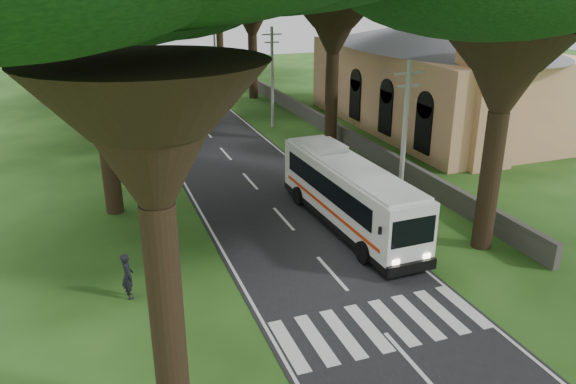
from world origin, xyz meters
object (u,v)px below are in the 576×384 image
Objects in this scene: distant_car_b at (132,73)px; pedestrian at (128,276)px; church at (438,67)px; pole_near at (404,140)px; pole_far at (215,48)px; distant_car_c at (159,65)px; pole_mid at (272,76)px; distant_car_a at (146,94)px; coach_bus at (348,193)px.

distant_car_b is 2.20× the size of pedestrian.
pole_near is at bearing -128.50° from church.
pole_far reaches higher than distant_car_c.
distant_car_a is at bearing 120.63° from pole_mid.
coach_bus reaches higher than distant_car_c.
church is at bearing -63.18° from pole_far.
pole_mid is (0.00, 20.00, 0.00)m from pole_near.
church is at bearing -62.74° from pedestrian.
coach_bus is 2.77× the size of distant_car_c.
church is 13.16m from pole_mid.
pedestrian is (-13.60, -42.95, -3.25)m from pole_far.
pole_far is at bearing -25.78° from pedestrian.
pole_near is at bearing -62.98° from distant_car_b.
church reaches higher than pole_near.
distant_car_a is at bearing 137.96° from church.
pole_far is at bearing 84.25° from coach_bus.
distant_car_b is at bearing -13.93° from pedestrian.
pedestrian is at bearing -165.60° from coach_bus.
distant_car_a is (-8.50, 14.36, -3.51)m from pole_mid.
distant_car_c is at bearing 94.60° from pole_near.
pole_mid is 29.47m from distant_car_b.
distant_car_b reaches higher than distant_car_a.
church is at bearing 51.50° from pole_near.
distant_car_c is (-16.73, 38.67, -4.30)m from church.
pedestrian reaches higher than distant_car_a.
church is 32.12m from pedestrian.
church is 19.88m from pole_near.
church is 5.97× the size of distant_car_c.
pole_far is 1.96× the size of distant_car_b.
pole_mid is 2.12× the size of distant_car_a.
coach_bus is at bearing -134.60° from church.
church is 3.00× the size of pole_far.
coach_bus is 2.96× the size of distant_car_a.
distant_car_c is (-4.37, 54.22, -3.57)m from pole_near.
distant_car_a is (-20.86, 18.81, -4.24)m from church.
church is 5.89× the size of distant_car_b.
pole_far is at bearing 90.00° from pole_mid.
church reaches higher than pedestrian.
church is 12.96× the size of pedestrian.
pedestrian is at bearing -78.74° from distant_car_b.
church is 27.41m from pole_far.
pole_mid is 17.05m from distant_car_a.
church is 2.15× the size of coach_bus.
distant_car_a reaches higher than distant_car_c.
pole_near is 1.00× the size of pole_far.
distant_car_b is 1.01× the size of distant_car_c.
pole_mid is at bearing 160.19° from church.
coach_bus is 48.18m from distant_car_b.
pole_far is (0.00, 20.00, 0.00)m from pole_mid.
distant_car_b is at bearing 95.07° from coach_bus.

